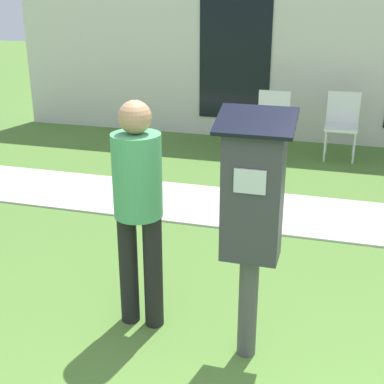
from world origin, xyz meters
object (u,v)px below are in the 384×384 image
Objects in this scene: outdoor_chair_left at (272,119)px; outdoor_chair_middle at (342,120)px; person_standing at (138,200)px; parking_meter at (252,208)px.

outdoor_chair_middle is (0.93, 0.19, 0.00)m from outdoor_chair_left.
outdoor_chair_left is at bearing -151.28° from outdoor_chair_middle.
parking_meter is at bearing -30.86° from person_standing.
person_standing is 4.68m from outdoor_chair_middle.
person_standing reaches higher than outdoor_chair_left.
parking_meter is 1.01× the size of person_standing.
person_standing is at bearing 169.53° from parking_meter.
parking_meter is 1.77× the size of outdoor_chair_middle.
person_standing is (-0.77, 0.14, -0.09)m from parking_meter.
outdoor_chair_left is 0.95m from outdoor_chair_middle.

